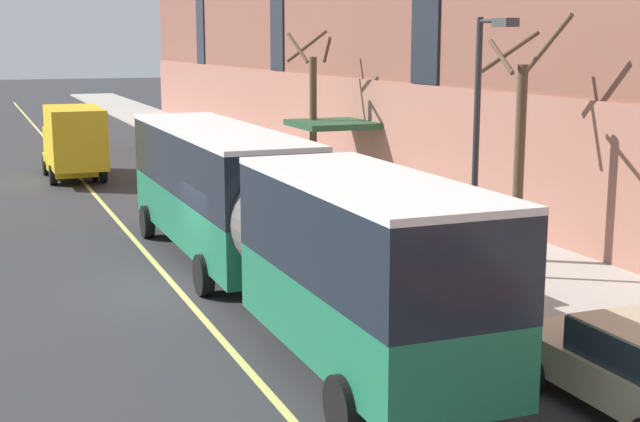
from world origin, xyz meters
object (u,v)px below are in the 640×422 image
at_px(parked_car_champagne_5, 636,369).
at_px(fire_hydrant, 254,168).
at_px(street_tree_mid_block, 520,144).
at_px(street_tree_far_uptown, 313,107).
at_px(parked_car_black_0, 434,265).
at_px(parked_car_darkgray_4, 293,200).
at_px(box_truck, 74,139).
at_px(taxi_cab, 69,161).
at_px(parked_car_black_1, 159,135).
at_px(street_lamp, 482,119).
at_px(city_bus, 261,209).
at_px(parked_car_white_3, 200,156).

distance_m(parked_car_champagne_5, fire_hydrant, 26.29).
bearing_deg(street_tree_mid_block, street_tree_far_uptown, 90.17).
distance_m(parked_car_black_0, street_tree_mid_block, 4.83).
height_order(parked_car_darkgray_4, box_truck, box_truck).
bearing_deg(street_tree_far_uptown, parked_car_champagne_5, -98.97).
bearing_deg(taxi_cab, street_tree_mid_block, -65.00).
distance_m(parked_car_black_1, parked_car_champagne_5, 39.00).
bearing_deg(street_lamp, street_tree_far_uptown, 83.41).
relative_size(parked_car_black_0, street_lamp, 0.74).
height_order(taxi_cab, street_tree_mid_block, street_tree_mid_block).
bearing_deg(street_tree_mid_block, street_lamp, -148.23).
height_order(city_bus, taxi_cab, city_bus).
relative_size(box_truck, taxi_cab, 1.48).
distance_m(parked_car_black_0, parked_car_darkgray_4, 9.53).
height_order(box_truck, fire_hydrant, box_truck).
distance_m(city_bus, street_tree_mid_block, 7.47).
bearing_deg(parked_car_black_1, parked_car_champagne_5, -90.43).
relative_size(city_bus, parked_car_white_3, 3.91).
relative_size(parked_car_champagne_5, box_truck, 0.69).
relative_size(parked_car_black_0, parked_car_black_1, 1.04).
bearing_deg(box_truck, street_tree_mid_block, -65.01).
xyz_separation_m(parked_car_white_3, parked_car_darkgray_4, (0.08, -12.29, -0.00)).
relative_size(street_tree_mid_block, street_lamp, 1.02).
bearing_deg(parked_car_champagne_5, taxi_cab, 100.80).
bearing_deg(parked_car_white_3, parked_car_black_0, -89.62).
distance_m(taxi_cab, fire_hydrant, 8.15).
bearing_deg(box_truck, parked_car_black_1, 59.97).
height_order(city_bus, parked_car_darkgray_4, city_bus).
bearing_deg(parked_car_black_0, parked_car_darkgray_4, 90.38).
bearing_deg(parked_car_black_1, taxi_cab, -121.86).
height_order(parked_car_black_1, parked_car_white_3, same).
xyz_separation_m(city_bus, parked_car_darkgray_4, (3.70, 8.00, -1.35)).
height_order(parked_car_white_3, street_lamp, street_lamp).
height_order(parked_car_black_1, fire_hydrant, parked_car_black_1).
height_order(city_bus, street_lamp, street_lamp).
distance_m(street_tree_mid_block, street_lamp, 2.40).
bearing_deg(street_lamp, taxi_cab, 109.36).
xyz_separation_m(parked_car_black_0, box_truck, (-5.70, 21.97, 1.00)).
xyz_separation_m(street_tree_mid_block, street_lamp, (-1.92, -1.19, 0.81)).
height_order(parked_car_darkgray_4, fire_hydrant, parked_car_darkgray_4).
bearing_deg(box_truck, city_bus, -84.59).
bearing_deg(parked_car_champagne_5, parked_car_darkgray_4, 89.31).
xyz_separation_m(parked_car_darkgray_4, street_tree_mid_block, (3.66, -7.51, 2.51)).
bearing_deg(parked_car_champagne_5, parked_car_white_3, 89.77).
height_order(parked_car_black_0, parked_car_black_1, same).
height_order(parked_car_white_3, parked_car_champagne_5, same).
xyz_separation_m(box_truck, street_tree_mid_block, (9.30, -19.96, 1.50)).
relative_size(parked_car_darkgray_4, fire_hydrant, 6.15).
distance_m(parked_car_black_0, parked_car_champagne_5, 7.13).
distance_m(street_tree_far_uptown, fire_hydrant, 3.96).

